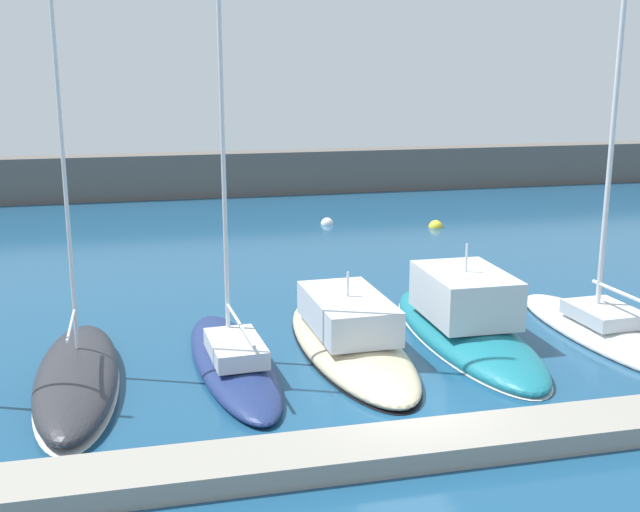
% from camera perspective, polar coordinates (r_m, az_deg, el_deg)
% --- Properties ---
extents(ground_plane, '(120.00, 120.00, 0.00)m').
position_cam_1_polar(ground_plane, '(20.78, 6.29, -11.72)').
color(ground_plane, navy).
extents(dock_pier, '(38.45, 1.75, 0.52)m').
position_cam_1_polar(dock_pier, '(19.08, 8.25, -13.34)').
color(dock_pier, gray).
rests_on(dock_pier, ground_plane).
extents(breakwater_seawall, '(108.00, 2.25, 3.00)m').
position_cam_1_polar(breakwater_seawall, '(55.68, -6.56, 5.96)').
color(breakwater_seawall, '#5B5651').
rests_on(breakwater_seawall, ground_plane).
extents(sailboat_charcoal_third, '(2.31, 8.69, 13.61)m').
position_cam_1_polar(sailboat_charcoal_third, '(23.50, -17.22, -8.29)').
color(sailboat_charcoal_third, '#2D2D33').
rests_on(sailboat_charcoal_third, ground_plane).
extents(sailboat_navy_fourth, '(2.73, 9.16, 15.65)m').
position_cam_1_polar(sailboat_navy_fourth, '(23.96, -6.36, -7.33)').
color(sailboat_navy_fourth, navy).
rests_on(sailboat_navy_fourth, ground_plane).
extents(motorboat_sand_fifth, '(3.28, 9.90, 2.88)m').
position_cam_1_polar(motorboat_sand_fifth, '(25.19, 2.10, -5.90)').
color(motorboat_sand_fifth, beige).
rests_on(motorboat_sand_fifth, ground_plane).
extents(motorboat_teal_sixth, '(3.17, 10.39, 3.64)m').
position_cam_1_polar(motorboat_teal_sixth, '(26.68, 10.44, -4.75)').
color(motorboat_teal_sixth, '#19707F').
rests_on(motorboat_teal_sixth, ground_plane).
extents(sailboat_white_seventh, '(2.94, 9.36, 16.27)m').
position_cam_1_polar(sailboat_white_seventh, '(28.16, 19.85, -4.96)').
color(sailboat_white_seventh, white).
rests_on(sailboat_white_seventh, ground_plane).
extents(mooring_buoy_white, '(0.73, 0.73, 0.73)m').
position_cam_1_polar(mooring_buoy_white, '(45.22, 0.52, 2.34)').
color(mooring_buoy_white, white).
rests_on(mooring_buoy_white, ground_plane).
extents(mooring_buoy_yellow, '(0.81, 0.81, 0.81)m').
position_cam_1_polar(mooring_buoy_yellow, '(44.76, 8.40, 2.08)').
color(mooring_buoy_yellow, yellow).
rests_on(mooring_buoy_yellow, ground_plane).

